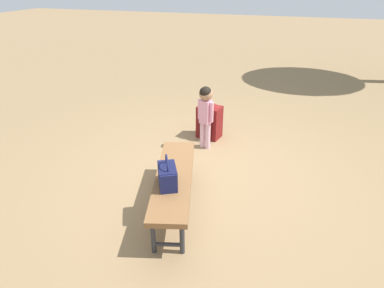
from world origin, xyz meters
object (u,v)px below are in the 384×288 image
(child_standing, at_px, (206,108))
(backpack_large, at_px, (210,120))
(park_bench, at_px, (174,179))
(handbag, at_px, (167,175))

(child_standing, height_order, backpack_large, child_standing)
(park_bench, distance_m, child_standing, 1.57)
(handbag, bearing_deg, child_standing, 2.09)
(handbag, relative_size, child_standing, 0.37)
(handbag, height_order, backpack_large, handbag)
(child_standing, bearing_deg, backpack_large, 4.62)
(park_bench, bearing_deg, handbag, -177.92)
(handbag, relative_size, backpack_large, 0.59)
(park_bench, xyz_separation_m, child_standing, (1.54, 0.06, 0.28))
(handbag, xyz_separation_m, child_standing, (1.75, 0.06, 0.09))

